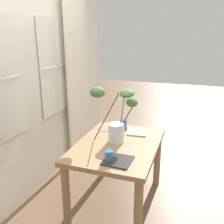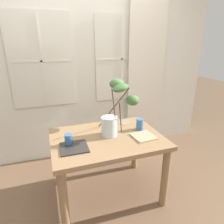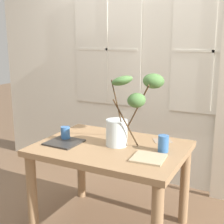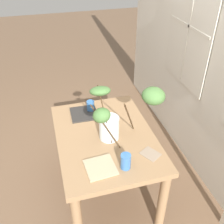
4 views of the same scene
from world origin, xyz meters
name	(u,v)px [view 2 (image 2 of 4)]	position (x,y,z in m)	size (l,w,h in m)	color
ground	(107,192)	(0.00, 0.00, 0.00)	(14.00, 14.00, 0.00)	brown
back_wall_with_windows	(83,66)	(0.00, 1.07, 1.33)	(4.01, 0.14, 2.65)	silver
curtain_sheer_side	(146,71)	(0.93, 0.91, 1.24)	(0.58, 0.03, 2.48)	silver
dining_table	(107,147)	(0.00, 0.00, 0.60)	(1.14, 0.83, 0.72)	#93704C
vase_with_branches	(115,109)	(0.12, 0.08, 0.99)	(0.39, 0.60, 0.58)	silver
drinking_glass_blue_left	(69,140)	(-0.39, -0.04, 0.78)	(0.07, 0.07, 0.11)	#386BAD
drinking_glass_blue_right	(140,124)	(0.40, 0.05, 0.78)	(0.08, 0.08, 0.12)	#386BAD
plate_square_left	(74,147)	(-0.36, -0.12, 0.73)	(0.25, 0.25, 0.01)	#2D2B28
plate_square_right	(144,136)	(0.36, -0.13, 0.73)	(0.22, 0.22, 0.01)	tan
napkin_folded	(125,122)	(0.32, 0.29, 0.72)	(0.14, 0.12, 0.00)	gray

